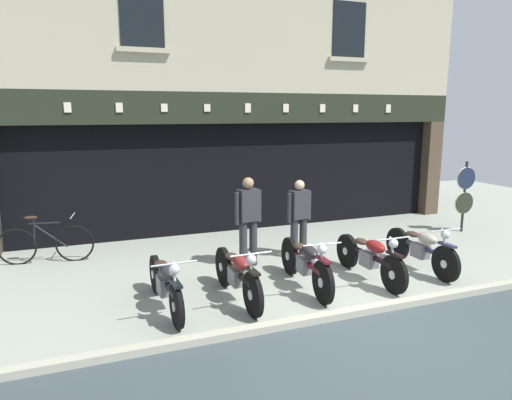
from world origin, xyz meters
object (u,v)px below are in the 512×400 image
(motorcycle_center_left, at_px, (237,274))
(shopkeeper_center, at_px, (299,215))
(advert_board_near, at_px, (172,156))
(motorcycle_right, at_px, (421,248))
(tyre_sign_pole, at_px, (465,191))
(motorcycle_center, at_px, (306,263))
(leaning_bicycle, at_px, (45,243))
(salesman_left, at_px, (248,217))
(motorcycle_center_right, at_px, (370,256))
(motorcycle_left, at_px, (165,282))

(motorcycle_center_left, distance_m, shopkeeper_center, 2.48)
(motorcycle_center_left, xyz_separation_m, advert_board_near, (-0.14, 4.21, 1.44))
(motorcycle_right, distance_m, tyre_sign_pole, 3.48)
(motorcycle_center_left, bearing_deg, motorcycle_right, -179.56)
(tyre_sign_pole, bearing_deg, motorcycle_center_left, -162.68)
(motorcycle_right, xyz_separation_m, tyre_sign_pole, (2.86, 1.90, 0.57))
(motorcycle_center, xyz_separation_m, tyre_sign_pole, (5.23, 1.93, 0.55))
(motorcycle_center_left, bearing_deg, leaning_bicycle, -48.26)
(motorcycle_right, distance_m, salesman_left, 3.21)
(motorcycle_center_left, distance_m, motorcycle_center_right, 2.41)
(salesman_left, bearing_deg, advert_board_near, -83.81)
(advert_board_near, bearing_deg, tyre_sign_pole, -18.46)
(motorcycle_center_right, height_order, shopkeeper_center, shopkeeper_center)
(motorcycle_center_left, xyz_separation_m, leaning_bicycle, (-2.85, 3.05, -0.05))
(shopkeeper_center, bearing_deg, motorcycle_right, 129.23)
(advert_board_near, height_order, leaning_bicycle, advert_board_near)
(motorcycle_left, relative_size, tyre_sign_pole, 1.16)
(motorcycle_left, xyz_separation_m, motorcycle_center_right, (3.50, -0.05, 0.01))
(shopkeeper_center, bearing_deg, motorcycle_center, 57.75)
(motorcycle_center_right, height_order, motorcycle_right, same)
(motorcycle_center, xyz_separation_m, leaning_bicycle, (-4.06, 2.96, -0.05))
(motorcycle_left, distance_m, advert_board_near, 4.49)
(salesman_left, height_order, shopkeeper_center, salesman_left)
(motorcycle_center_left, bearing_deg, tyre_sign_pole, -164.05)
(motorcycle_center_right, relative_size, leaning_bicycle, 1.15)
(motorcycle_center_left, relative_size, motorcycle_center, 0.96)
(motorcycle_left, bearing_deg, motorcycle_center_right, 176.52)
(salesman_left, bearing_deg, motorcycle_right, 143.50)
(motorcycle_left, height_order, leaning_bicycle, leaning_bicycle)
(motorcycle_left, xyz_separation_m, shopkeeper_center, (2.92, 1.55, 0.44))
(motorcycle_center, height_order, tyre_sign_pole, tyre_sign_pole)
(motorcycle_center, height_order, motorcycle_center_right, motorcycle_center)
(motorcycle_center_right, relative_size, tyre_sign_pole, 1.17)
(advert_board_near, distance_m, leaning_bicycle, 3.30)
(motorcycle_left, relative_size, motorcycle_center_right, 0.99)
(motorcycle_center_right, xyz_separation_m, tyre_sign_pole, (4.03, 1.99, 0.57))
(motorcycle_right, xyz_separation_m, salesman_left, (-2.86, 1.35, 0.52))
(salesman_left, distance_m, leaning_bicycle, 3.94)
(motorcycle_center_left, relative_size, leaning_bicycle, 1.12)
(motorcycle_right, xyz_separation_m, shopkeeper_center, (-1.74, 1.50, 0.44))
(salesman_left, xyz_separation_m, shopkeeper_center, (1.12, 0.15, -0.08))
(motorcycle_center_right, relative_size, salesman_left, 1.19)
(motorcycle_center_right, distance_m, advert_board_near, 5.11)
(salesman_left, xyz_separation_m, tyre_sign_pole, (5.73, 0.54, 0.05))
(motorcycle_left, height_order, motorcycle_center, motorcycle_center)
(salesman_left, distance_m, shopkeeper_center, 1.13)
(salesman_left, height_order, advert_board_near, advert_board_near)
(motorcycle_left, distance_m, shopkeeper_center, 3.34)
(motorcycle_center, relative_size, motorcycle_center_right, 1.02)
(motorcycle_right, height_order, advert_board_near, advert_board_near)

